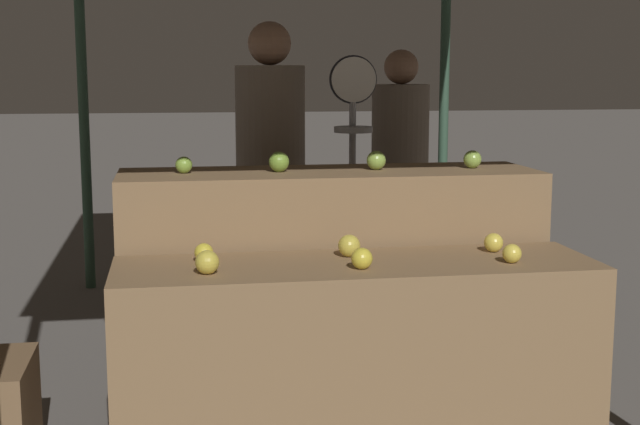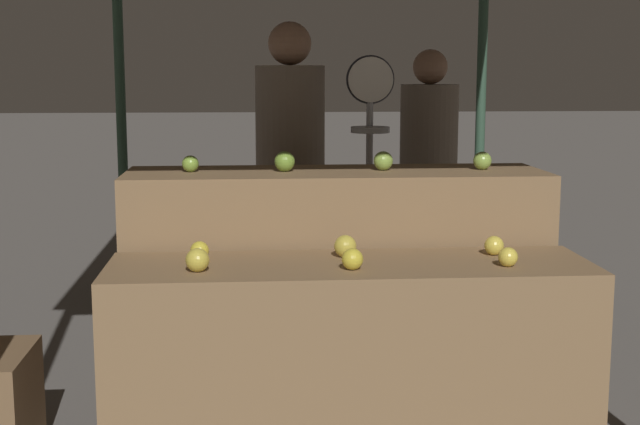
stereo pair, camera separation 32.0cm
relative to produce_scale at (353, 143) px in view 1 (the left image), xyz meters
name	(u,v)px [view 1 (the left image)]	position (x,y,z in m)	size (l,w,h in m)	color
display_counter_front	(356,360)	(-0.24, -1.25, -0.75)	(1.86, 0.55, 0.78)	olive
display_counter_back	(329,288)	(-0.24, -0.65, -0.60)	(1.86, 0.55, 1.07)	olive
apple_front_0	(207,262)	(-0.81, -1.35, -0.31)	(0.09, 0.09, 0.09)	gold
apple_front_1	(362,258)	(-0.24, -1.36, -0.32)	(0.08, 0.08, 0.08)	gold
apple_front_2	(512,254)	(0.35, -1.35, -0.32)	(0.07, 0.07, 0.07)	yellow
apple_front_3	(204,253)	(-0.82, -1.14, -0.32)	(0.07, 0.07, 0.07)	gold
apple_front_4	(349,246)	(-0.25, -1.14, -0.31)	(0.09, 0.09, 0.09)	gold
apple_front_5	(494,243)	(0.35, -1.14, -0.32)	(0.08, 0.08, 0.08)	yellow
apple_back_0	(184,165)	(-0.88, -0.64, -0.03)	(0.07, 0.07, 0.07)	#84AD3D
apple_back_1	(279,162)	(-0.47, -0.66, -0.02)	(0.09, 0.09, 0.09)	#7AA338
apple_back_2	(376,160)	(-0.03, -0.64, -0.03)	(0.09, 0.09, 0.09)	#8EB247
apple_back_3	(472,159)	(0.42, -0.65, -0.03)	(0.08, 0.08, 0.08)	#8EB247
produce_scale	(353,143)	(0.00, 0.00, 0.00)	(0.25, 0.20, 1.59)	#99999E
person_vendor_at_scale	(271,161)	(-0.40, 0.28, -0.12)	(0.48, 0.48, 1.77)	#2D2D38
person_customer_left	(400,161)	(0.50, 0.95, -0.19)	(0.48, 0.48, 1.64)	#2D2D38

